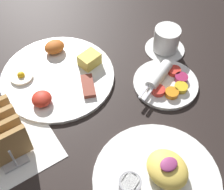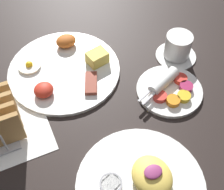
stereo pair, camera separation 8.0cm
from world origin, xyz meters
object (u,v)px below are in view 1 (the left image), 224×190
Objects in this scene: plate_condiments at (166,82)px; coffee_cup at (166,41)px; plate_breakfast at (58,74)px; toast_rack at (0,133)px; plate_foreground at (158,177)px.

plate_condiments is 0.14m from coffee_cup.
toast_rack reaches higher than plate_breakfast.
plate_foreground is 2.38× the size of coffee_cup.
plate_foreground reaches higher than plate_breakfast.
toast_rack is at bearing -175.15° from coffee_cup.
coffee_cup is at bearing 4.85° from toast_rack.
plate_condiments is at bearing -8.37° from toast_rack.
toast_rack is (-0.44, 0.06, 0.04)m from plate_condiments.
plate_condiments is at bearing 46.86° from plate_foreground.
plate_condiments is at bearing -39.15° from plate_breakfast.
plate_condiments is at bearing -128.83° from coffee_cup.
plate_breakfast reaches higher than plate_condiments.
toast_rack is (-0.21, -0.12, 0.04)m from plate_breakfast.
toast_rack reaches higher than coffee_cup.
coffee_cup reaches higher than plate_condiments.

